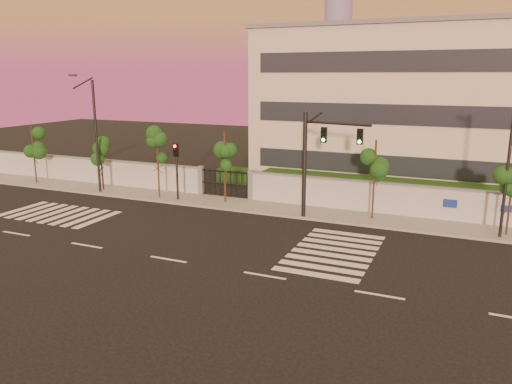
{
  "coord_description": "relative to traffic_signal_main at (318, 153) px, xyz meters",
  "views": [
    {
      "loc": [
        12.84,
        -18.99,
        8.62
      ],
      "look_at": [
        1.98,
        6.0,
        2.22
      ],
      "focal_mm": 35.0,
      "sensor_mm": 36.0,
      "label": 1
    }
  ],
  "objects": [
    {
      "name": "ground",
      "position": [
        -4.56,
        -9.25,
        -4.13
      ],
      "size": [
        120.0,
        120.0,
        0.0
      ],
      "primitive_type": "plane",
      "color": "black",
      "rests_on": "ground"
    },
    {
      "name": "sidewalk",
      "position": [
        -4.56,
        1.25,
        -4.06
      ],
      "size": [
        60.0,
        3.0,
        0.15
      ],
      "primitive_type": "cube",
      "color": "gray",
      "rests_on": "ground"
    },
    {
      "name": "perimeter_wall",
      "position": [
        -4.46,
        2.75,
        -3.06
      ],
      "size": [
        60.0,
        0.36,
        2.2
      ],
      "color": "#ACAEB3",
      "rests_on": "ground"
    },
    {
      "name": "hedge_row",
      "position": [
        -3.4,
        5.48,
        -3.32
      ],
      "size": [
        41.0,
        4.25,
        1.8
      ],
      "color": "#15350F",
      "rests_on": "ground"
    },
    {
      "name": "institutional_building",
      "position": [
        4.44,
        12.73,
        2.02
      ],
      "size": [
        24.4,
        12.4,
        12.25
      ],
      "color": "beige",
      "rests_on": "ground"
    },
    {
      "name": "road_markings",
      "position": [
        -6.14,
        -5.5,
        -4.12
      ],
      "size": [
        57.0,
        7.62,
        0.02
      ],
      "color": "silver",
      "rests_on": "ground"
    },
    {
      "name": "street_tree_a",
      "position": [
        -23.71,
        0.86,
        -0.7
      ],
      "size": [
        1.53,
        1.22,
        4.67
      ],
      "color": "#382314",
      "rests_on": "ground"
    },
    {
      "name": "street_tree_b",
      "position": [
        -17.08,
        1.04,
        -1.24
      ],
      "size": [
        1.51,
        1.2,
        3.92
      ],
      "color": "#382314",
      "rests_on": "ground"
    },
    {
      "name": "street_tree_c",
      "position": [
        -11.77,
        0.68,
        -0.29
      ],
      "size": [
        1.51,
        1.2,
        5.22
      ],
      "color": "#382314",
      "rests_on": "ground"
    },
    {
      "name": "street_tree_d",
      "position": [
        -6.86,
        1.37,
        -0.48
      ],
      "size": [
        1.54,
        1.22,
        4.96
      ],
      "color": "#382314",
      "rests_on": "ground"
    },
    {
      "name": "street_tree_e",
      "position": [
        3.16,
        1.28,
        -0.52
      ],
      "size": [
        1.45,
        1.15,
        4.92
      ],
      "color": "#382314",
      "rests_on": "ground"
    },
    {
      "name": "street_tree_f",
      "position": [
        10.48,
        1.0,
        -1.32
      ],
      "size": [
        1.42,
        1.13,
        3.82
      ],
      "color": "#382314",
      "rests_on": "ground"
    },
    {
      "name": "traffic_signal_main",
      "position": [
        0.0,
        0.0,
        0.0
      ],
      "size": [
        4.1,
        1.07,
        6.54
      ],
      "rotation": [
        0.0,
        0.0,
        -0.23
      ],
      "color": "black",
      "rests_on": "ground"
    },
    {
      "name": "traffic_signal_secondary",
      "position": [
        -10.21,
        0.57,
        -1.47
      ],
      "size": [
        0.33,
        0.33,
        4.19
      ],
      "rotation": [
        0.0,
        0.0,
        -0.33
      ],
      "color": "black",
      "rests_on": "ground"
    },
    {
      "name": "streetlight_west",
      "position": [
        -16.84,
        0.18,
        0.56
      ],
      "size": [
        0.52,
        2.09,
        8.68
      ],
      "color": "black",
      "rests_on": "ground"
    },
    {
      "name": "streetlight_east",
      "position": [
        10.12,
        0.23,
        0.02
      ],
      "size": [
        0.46,
        1.85,
        7.68
      ],
      "color": "black",
      "rests_on": "ground"
    }
  ]
}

